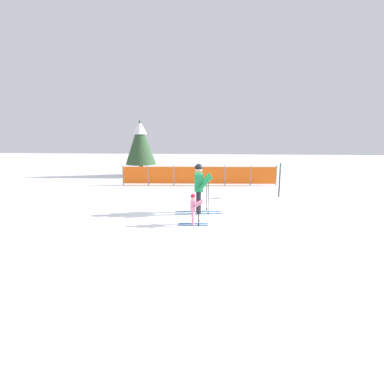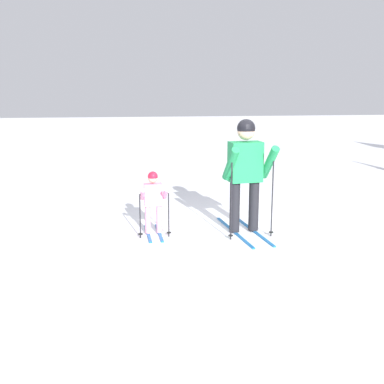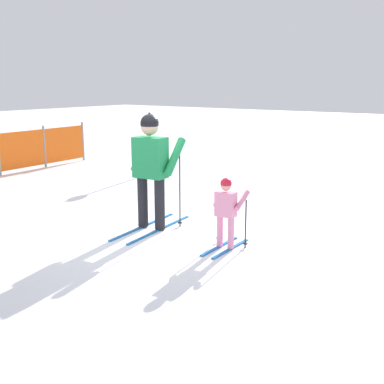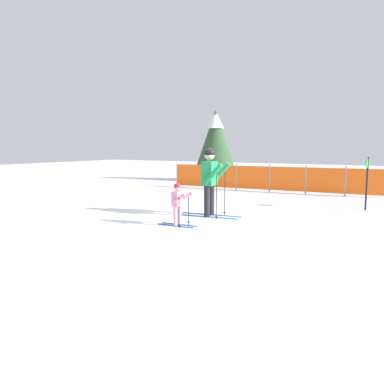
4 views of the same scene
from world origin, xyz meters
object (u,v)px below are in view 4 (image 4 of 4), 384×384
(conifer_far, at_px, (215,137))
(trail_marker, at_px, (367,178))
(skier_child, at_px, (178,201))
(skier_adult, at_px, (210,176))
(safety_fence, at_px, (270,178))

(conifer_far, bearing_deg, trail_marker, -37.75)
(trail_marker, bearing_deg, skier_child, -128.20)
(skier_adult, height_order, conifer_far, conifer_far)
(trail_marker, bearing_deg, skier_adult, -138.30)
(skier_adult, xyz_separation_m, conifer_far, (-4.34, 9.02, 1.22))
(skier_adult, height_order, skier_child, skier_adult)
(skier_adult, relative_size, skier_child, 1.79)
(skier_child, xyz_separation_m, conifer_far, (-4.25, 10.43, 1.70))
(safety_fence, height_order, conifer_far, conifer_far)
(skier_adult, xyz_separation_m, skier_child, (-0.09, -1.41, -0.48))
(skier_adult, relative_size, trail_marker, 1.17)
(skier_child, relative_size, safety_fence, 0.12)
(safety_fence, bearing_deg, skier_adult, -86.84)
(conifer_far, relative_size, trail_marker, 2.45)
(skier_adult, distance_m, safety_fence, 5.78)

